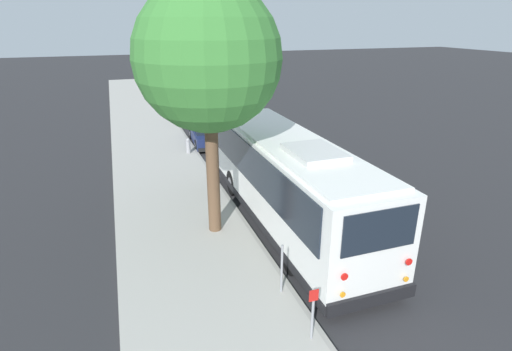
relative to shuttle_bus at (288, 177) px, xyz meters
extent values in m
plane|color=#28282B|center=(-0.56, -0.02, -1.76)|extent=(160.00, 160.00, 0.00)
cube|color=#A3A099|center=(-0.56, 3.67, -1.68)|extent=(80.00, 4.26, 0.15)
cube|color=gray|center=(-0.56, 1.47, -1.68)|extent=(80.00, 0.14, 0.15)
cube|color=white|center=(0.01, 0.00, -0.10)|extent=(10.21, 2.49, 2.74)
cube|color=black|center=(0.01, 0.00, -1.33)|extent=(10.26, 2.54, 0.28)
cube|color=black|center=(0.01, 0.00, 0.49)|extent=(9.38, 2.57, 1.30)
cube|color=black|center=(5.13, 0.02, 0.49)|extent=(0.04, 2.14, 1.37)
cube|color=black|center=(-5.12, -0.02, 0.59)|extent=(0.04, 1.97, 1.04)
cube|color=black|center=(5.13, 0.02, 1.12)|extent=(0.05, 1.77, 0.22)
cube|color=white|center=(0.01, 0.00, 1.30)|extent=(9.58, 2.26, 0.10)
cube|color=silver|center=(-1.82, -0.01, 1.42)|extent=(1.88, 1.40, 0.20)
cube|color=black|center=(5.16, 0.02, -1.29)|extent=(0.11, 2.47, 0.36)
cube|color=black|center=(-5.15, -0.02, -1.29)|extent=(0.11, 2.47, 0.36)
cylinder|color=red|center=(-5.20, 0.86, -0.38)|extent=(0.03, 0.18, 0.18)
cylinder|color=orange|center=(-5.20, 0.86, -0.87)|extent=(0.03, 0.14, 0.14)
cylinder|color=red|center=(-5.19, -0.90, -0.38)|extent=(0.03, 0.18, 0.18)
cylinder|color=orange|center=(-5.19, -0.90, -0.87)|extent=(0.03, 0.14, 0.14)
cube|color=white|center=(5.21, 0.84, -1.12)|extent=(0.04, 0.32, 0.18)
cube|color=white|center=(5.21, -0.80, -1.12)|extent=(0.04, 0.32, 0.18)
cube|color=black|center=(4.79, 1.40, 0.75)|extent=(0.06, 0.10, 0.24)
cylinder|color=black|center=(3.02, 1.08, -1.24)|extent=(1.03, 0.30, 1.03)
cylinder|color=slate|center=(3.02, 1.08, -1.24)|extent=(0.46, 0.32, 0.46)
cylinder|color=black|center=(3.03, -1.06, -1.24)|extent=(1.03, 0.30, 1.03)
cylinder|color=slate|center=(3.03, -1.06, -1.24)|extent=(0.46, 0.32, 0.46)
cylinder|color=black|center=(-2.86, 1.06, -1.24)|extent=(1.03, 0.30, 1.03)
cylinder|color=slate|center=(-2.86, 1.06, -1.24)|extent=(0.46, 0.32, 0.46)
cylinder|color=black|center=(-2.85, -1.08, -1.24)|extent=(1.03, 0.30, 1.03)
cylinder|color=slate|center=(-2.85, -1.08, -1.24)|extent=(0.46, 0.32, 0.46)
cube|color=#19234C|center=(10.58, 0.45, -1.28)|extent=(4.11, 1.98, 0.63)
cube|color=black|center=(10.48, 0.46, -0.73)|extent=(1.99, 1.61, 0.48)
cube|color=#19234C|center=(10.48, 0.46, -0.49)|extent=(1.91, 1.57, 0.05)
cube|color=black|center=(12.60, 0.33, -1.50)|extent=(0.19, 1.67, 0.20)
cube|color=black|center=(8.56, 0.58, -1.50)|extent=(0.19, 1.67, 0.20)
cylinder|color=black|center=(11.89, 1.16, -1.44)|extent=(0.65, 0.24, 0.64)
cylinder|color=slate|center=(11.89, 1.16, -1.44)|extent=(0.30, 0.24, 0.29)
cylinder|color=black|center=(11.79, -0.41, -1.44)|extent=(0.65, 0.24, 0.64)
cylinder|color=slate|center=(11.79, -0.41, -1.44)|extent=(0.30, 0.24, 0.29)
cylinder|color=black|center=(9.37, 1.32, -1.44)|extent=(0.65, 0.24, 0.64)
cylinder|color=slate|center=(9.37, 1.32, -1.44)|extent=(0.30, 0.24, 0.29)
cylinder|color=black|center=(9.27, -0.25, -1.44)|extent=(0.65, 0.24, 0.64)
cylinder|color=slate|center=(9.27, -0.25, -1.44)|extent=(0.30, 0.24, 0.29)
cube|color=slate|center=(16.25, 0.18, -1.29)|extent=(4.36, 1.71, 0.62)
cube|color=black|center=(16.13, 0.18, -0.74)|extent=(2.07, 1.45, 0.48)
cube|color=slate|center=(16.13, 0.18, -0.50)|extent=(1.99, 1.42, 0.05)
cube|color=black|center=(18.44, 0.20, -1.50)|extent=(0.10, 1.60, 0.20)
cube|color=black|center=(14.06, 0.15, -1.50)|extent=(0.10, 1.60, 0.20)
cylinder|color=black|center=(17.61, 0.95, -1.45)|extent=(0.62, 0.21, 0.62)
cylinder|color=slate|center=(17.61, 0.95, -1.45)|extent=(0.28, 0.22, 0.28)
cylinder|color=black|center=(17.63, -0.56, -1.45)|extent=(0.62, 0.21, 0.62)
cylinder|color=slate|center=(17.63, -0.56, -1.45)|extent=(0.28, 0.22, 0.28)
cylinder|color=black|center=(14.87, 0.91, -1.45)|extent=(0.62, 0.21, 0.62)
cylinder|color=slate|center=(14.87, 0.91, -1.45)|extent=(0.28, 0.22, 0.28)
cylinder|color=black|center=(14.89, -0.59, -1.45)|extent=(0.62, 0.21, 0.62)
cylinder|color=slate|center=(14.89, -0.59, -1.45)|extent=(0.28, 0.22, 0.28)
cube|color=silver|center=(23.60, 0.41, -1.30)|extent=(4.10, 1.79, 0.61)
cube|color=black|center=(23.49, 0.40, -0.76)|extent=(1.97, 1.48, 0.48)
cube|color=silver|center=(23.49, 0.40, -0.52)|extent=(1.89, 1.44, 0.05)
cube|color=black|center=(25.64, 0.49, -1.50)|extent=(0.14, 1.58, 0.20)
cube|color=black|center=(21.56, 0.32, -1.50)|extent=(0.14, 1.58, 0.20)
cylinder|color=black|center=(24.84, 1.19, -1.45)|extent=(0.62, 0.22, 0.61)
cylinder|color=slate|center=(24.84, 1.19, -1.45)|extent=(0.28, 0.23, 0.27)
cylinder|color=black|center=(24.90, -0.28, -1.45)|extent=(0.62, 0.22, 0.61)
cylinder|color=slate|center=(24.90, -0.28, -1.45)|extent=(0.28, 0.23, 0.27)
cylinder|color=black|center=(22.30, 1.09, -1.45)|extent=(0.62, 0.22, 0.61)
cylinder|color=slate|center=(22.30, 1.09, -1.45)|extent=(0.28, 0.23, 0.27)
cylinder|color=black|center=(22.36, -0.38, -1.45)|extent=(0.62, 0.22, 0.61)
cylinder|color=slate|center=(22.36, -0.38, -1.45)|extent=(0.28, 0.23, 0.27)
cube|color=tan|center=(30.53, 0.32, -1.26)|extent=(4.21, 1.76, 0.65)
cube|color=black|center=(30.42, 0.32, -0.69)|extent=(2.01, 1.48, 0.48)
cube|color=tan|center=(30.42, 0.32, -0.45)|extent=(1.93, 1.44, 0.05)
cube|color=black|center=(32.63, 0.37, -1.49)|extent=(0.12, 1.60, 0.20)
cube|color=black|center=(28.42, 0.26, -1.49)|extent=(0.12, 1.60, 0.20)
cylinder|color=black|center=(31.82, 1.10, -1.42)|extent=(0.68, 0.22, 0.67)
cylinder|color=slate|center=(31.82, 1.10, -1.42)|extent=(0.31, 0.23, 0.30)
cylinder|color=black|center=(31.86, -0.40, -1.42)|extent=(0.68, 0.22, 0.67)
cylinder|color=slate|center=(31.86, -0.40, -1.42)|extent=(0.31, 0.23, 0.30)
cylinder|color=black|center=(29.19, 1.03, -1.42)|extent=(0.68, 0.22, 0.67)
cylinder|color=slate|center=(29.19, 1.03, -1.42)|extent=(0.31, 0.23, 0.30)
cylinder|color=black|center=(29.23, -0.47, -1.42)|extent=(0.68, 0.22, 0.67)
cylinder|color=slate|center=(29.23, -0.47, -1.42)|extent=(0.31, 0.23, 0.30)
cylinder|color=brown|center=(0.09, 2.59, 0.43)|extent=(0.41, 0.41, 4.08)
sphere|color=#387A33|center=(0.09, 2.59, 3.99)|extent=(4.34, 4.34, 4.34)
sphere|color=#3C8437|center=(0.63, 2.59, 5.40)|extent=(2.82, 2.82, 2.82)
cylinder|color=gray|center=(-5.48, 1.76, -1.10)|extent=(0.06, 0.06, 1.01)
cube|color=red|center=(-5.48, 1.76, -0.45)|extent=(0.02, 0.22, 0.28)
cylinder|color=gray|center=(-3.74, 1.76, -0.91)|extent=(0.06, 0.06, 1.39)
cylinder|color=#99999E|center=(8.68, 1.92, -1.28)|extent=(0.22, 0.22, 0.65)
sphere|color=#99999E|center=(8.68, 1.92, -0.90)|extent=(0.20, 0.20, 0.20)
camera|label=1|loc=(-11.64, 5.23, 5.01)|focal=28.00mm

